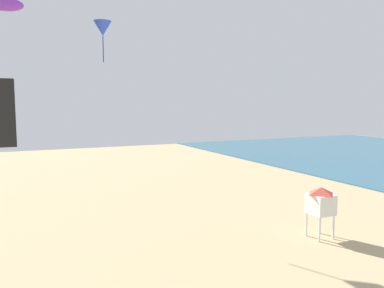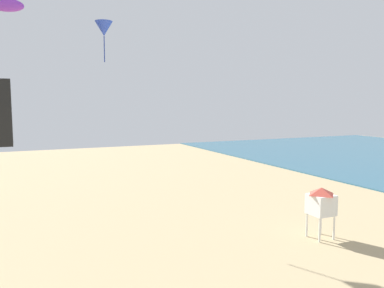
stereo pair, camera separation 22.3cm
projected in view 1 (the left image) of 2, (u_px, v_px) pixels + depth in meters
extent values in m
cylinder|color=white|center=(320.00, 230.00, 18.56)|extent=(0.10, 0.10, 1.20)
cylinder|color=white|center=(333.00, 227.00, 18.94)|extent=(0.10, 0.10, 1.20)
cylinder|color=white|center=(307.00, 224.00, 19.37)|extent=(0.10, 0.10, 1.20)
cylinder|color=white|center=(320.00, 222.00, 19.75)|extent=(0.10, 0.10, 1.20)
cube|color=white|center=(321.00, 204.00, 19.04)|extent=(1.10, 1.10, 1.00)
pyramid|color=#D14C3D|center=(321.00, 191.00, 18.97)|extent=(1.10, 1.10, 0.35)
cone|color=blue|center=(103.00, 28.00, 23.21)|extent=(1.07, 1.07, 0.88)
cylinder|color=#233995|center=(103.00, 49.00, 23.34)|extent=(0.06, 0.06, 1.56)
ellipsoid|color=purple|center=(5.00, 4.00, 16.52)|extent=(1.52, 0.42, 0.59)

